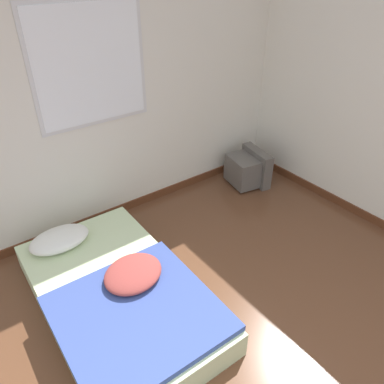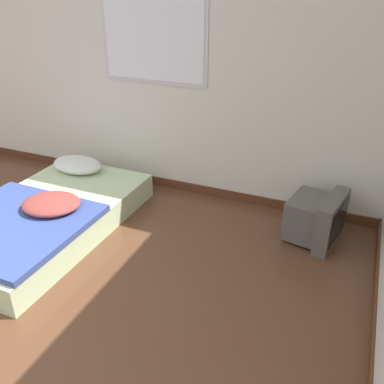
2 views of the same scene
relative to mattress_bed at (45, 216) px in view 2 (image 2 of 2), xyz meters
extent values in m
cube|color=silver|center=(-0.01, 1.19, 1.16)|extent=(7.76, 0.06, 2.60)
cube|color=#562D19|center=(-0.01, 1.15, -0.10)|extent=(7.76, 0.02, 0.09)
cube|color=silver|center=(0.51, 1.16, 1.45)|extent=(1.05, 0.01, 1.06)
cube|color=white|center=(0.51, 1.15, 1.45)|extent=(0.98, 0.01, 0.99)
cube|color=beige|center=(0.00, 0.01, -0.03)|extent=(1.09, 1.89, 0.22)
ellipsoid|color=silver|center=(-0.17, 0.73, 0.15)|extent=(0.53, 0.35, 0.14)
cube|color=#384C93|center=(0.00, -0.35, 0.11)|extent=(1.10, 1.10, 0.05)
ellipsoid|color=#993D38|center=(0.14, -0.04, 0.17)|extent=(0.57, 0.53, 0.11)
cube|color=#56514C|center=(2.08, 0.78, 0.05)|extent=(0.35, 0.45, 0.34)
cube|color=#56514C|center=(2.28, 0.75, 0.07)|extent=(0.21, 0.51, 0.42)
cube|color=black|center=(2.34, 0.74, 0.08)|extent=(0.08, 0.40, 0.30)
camera|label=1|loc=(-0.75, -1.99, 2.28)|focal=35.00mm
camera|label=2|loc=(2.38, -2.40, 1.89)|focal=40.00mm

